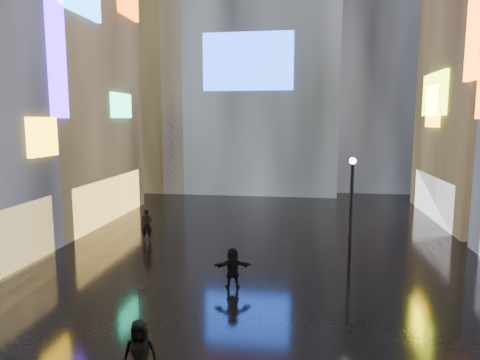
# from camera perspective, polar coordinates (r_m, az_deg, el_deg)

# --- Properties ---
(ground) EXTENTS (140.00, 140.00, 0.00)m
(ground) POSITION_cam_1_polar(r_m,az_deg,el_deg) (22.46, 3.04, -9.89)
(ground) COLOR black
(ground) RESTS_ON ground
(building_left_far) EXTENTS (10.28, 12.00, 22.00)m
(building_left_far) POSITION_cam_1_polar(r_m,az_deg,el_deg) (32.92, -25.56, 14.36)
(building_left_far) COLOR black
(building_left_far) RESTS_ON ground
(tower_flank_right) EXTENTS (12.00, 12.00, 34.00)m
(tower_flank_right) POSITION_cam_1_polar(r_m,az_deg,el_deg) (48.86, 17.55, 19.56)
(tower_flank_right) COLOR black
(tower_flank_right) RESTS_ON ground
(tower_flank_left) EXTENTS (10.00, 10.00, 26.00)m
(tower_flank_left) POSITION_cam_1_polar(r_m,az_deg,el_deg) (46.54, -12.16, 15.35)
(tower_flank_left) COLOR black
(tower_flank_left) RESTS_ON ground
(lamp_far) EXTENTS (0.30, 0.30, 5.20)m
(lamp_far) POSITION_cam_1_polar(r_m,az_deg,el_deg) (20.38, 14.59, -3.43)
(lamp_far) COLOR black
(lamp_far) RESTS_ON ground
(pedestrian_4) EXTENTS (0.97, 0.69, 1.85)m
(pedestrian_4) POSITION_cam_1_polar(r_m,az_deg,el_deg) (12.11, -13.15, -21.70)
(pedestrian_4) COLOR black
(pedestrian_4) RESTS_ON ground
(pedestrian_5) EXTENTS (1.66, 0.85, 1.71)m
(pedestrian_5) POSITION_cam_1_polar(r_m,az_deg,el_deg) (17.97, -1.00, -11.63)
(pedestrian_5) COLOR black
(pedestrian_5) RESTS_ON ground
(pedestrian_6) EXTENTS (0.76, 0.60, 1.82)m
(pedestrian_6) POSITION_cam_1_polar(r_m,az_deg,el_deg) (25.23, -12.33, -5.90)
(pedestrian_6) COLOR black
(pedestrian_6) RESTS_ON ground
(umbrella_2) EXTENTS (1.33, 1.33, 0.88)m
(umbrella_2) POSITION_cam_1_polar(r_m,az_deg,el_deg) (11.50, -13.37, -15.78)
(umbrella_2) COLOR black
(umbrella_2) RESTS_ON pedestrian_4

